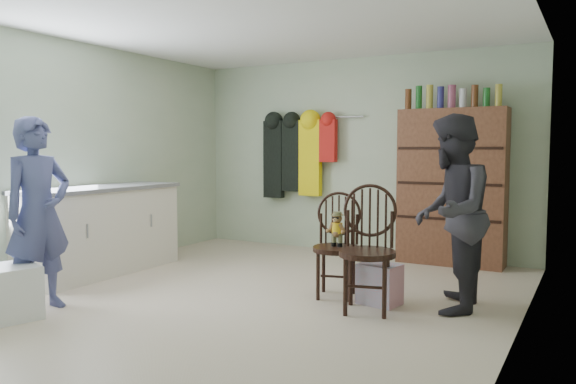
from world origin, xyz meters
The scene contains 11 objects.
ground_plane centered at (0.00, 0.00, 0.00)m, with size 5.00×5.00×0.00m, color beige.
room_walls centered at (0.00, 0.53, 1.58)m, with size 5.00×5.00×5.00m.
counter centered at (-1.95, 0.00, 0.47)m, with size 0.64×1.86×0.94m.
plastic_tub centered at (-1.33, -1.53, 0.21)m, with size 0.44×0.42×0.42m, color white.
chair_front centered at (0.66, 0.38, 0.53)m, with size 0.52×0.52×0.95m.
chair_far centered at (1.07, 0.09, 0.56)m, with size 0.57×0.57×1.05m.
striped_bag centered at (1.11, 0.30, 0.18)m, with size 0.33×0.26×0.35m, color #E5727F.
person_left centered at (-1.33, -1.23, 0.81)m, with size 0.59×0.39×1.61m, color #474D82.
person_right centered at (1.68, 0.40, 0.82)m, with size 0.79×0.62×1.63m, color #2D2B33.
dresser centered at (1.25, 2.30, 0.92)m, with size 1.20×0.39×2.07m.
coat_rack centered at (-0.83, 2.38, 1.25)m, with size 1.42×0.12×1.09m.
Camera 1 is at (2.72, -4.27, 1.35)m, focal length 35.00 mm.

